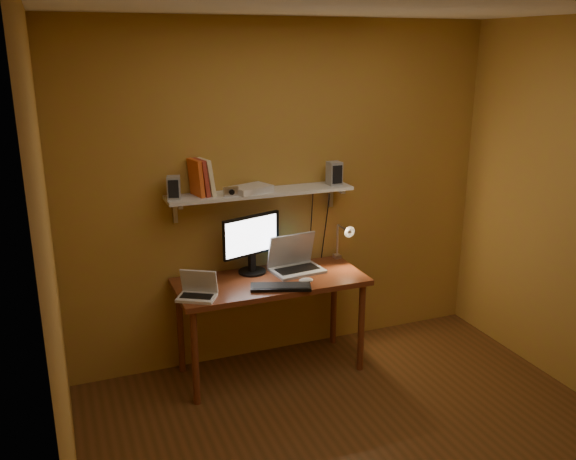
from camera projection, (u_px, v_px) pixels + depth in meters
name	position (u px, v px, depth m)	size (l,w,h in m)	color
room	(393.00, 259.00, 3.27)	(3.44, 3.24, 2.64)	brown
desk	(271.00, 290.00, 4.51)	(1.40, 0.60, 0.75)	maroon
wall_shelf	(261.00, 193.00, 4.48)	(1.40, 0.25, 0.21)	silver
monitor	(252.00, 241.00, 4.54)	(0.48, 0.26, 0.45)	black
laptop	(294.00, 261.00, 4.65)	(0.41, 0.31, 0.28)	#93959B
netbook	(198.00, 290.00, 4.15)	(0.31, 0.28, 0.19)	silver
keyboard	(281.00, 287.00, 4.31)	(0.43, 0.14, 0.02)	black
mouse	(306.00, 280.00, 4.40)	(0.11, 0.07, 0.04)	silver
desk_lamp	(344.00, 237.00, 4.77)	(0.09, 0.23, 0.38)	silver
speaker_left	(174.00, 188.00, 4.22)	(0.09, 0.09, 0.16)	#93959B
speaker_right	(334.00, 173.00, 4.64)	(0.10, 0.10, 0.18)	#93959B
books	(201.00, 177.00, 4.30)	(0.17, 0.19, 0.26)	#DD591F
shelf_camera	(231.00, 191.00, 4.31)	(0.11, 0.05, 0.06)	silver
router	(251.00, 189.00, 4.43)	(0.28, 0.19, 0.05)	silver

